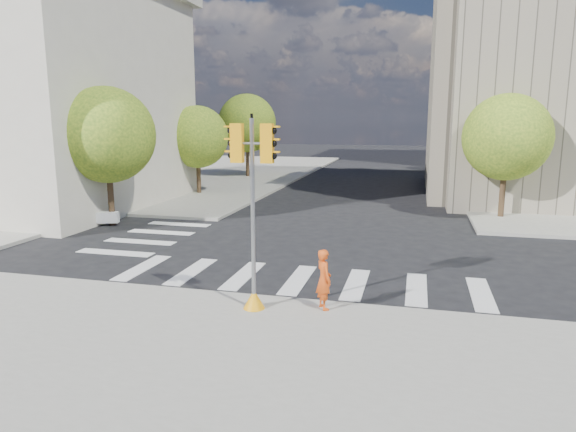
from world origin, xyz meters
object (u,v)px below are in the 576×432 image
Objects in this scene: traffic_signal at (253,228)px; planter_wall at (53,218)px; lamp_far at (478,123)px; photographer at (324,279)px; lamp_near at (505,125)px.

planter_wall is (-12.43, 8.09, -1.86)m from traffic_signal.
planter_wall is at bearing -130.10° from lamp_far.
traffic_signal is 14.95m from planter_wall.
photographer is 0.26× the size of planter_wall.
photographer is at bearing -45.13° from planter_wall.
lamp_near is at bearing -54.30° from photographer.
photographer is (-6.83, -32.60, -3.64)m from lamp_far.
lamp_far reaches higher than traffic_signal.
lamp_near is 24.04m from planter_wall.
lamp_near is 1.64× the size of traffic_signal.
lamp_near reaches higher than traffic_signal.
photographer is at bearing -110.15° from lamp_near.
lamp_far reaches higher than photographer.
lamp_near is 20.15m from photographer.
traffic_signal is at bearing -49.76° from planter_wall.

